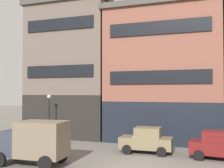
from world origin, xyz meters
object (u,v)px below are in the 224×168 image
Objects in this scene: sedan_light at (219,145)px; pedestrian_officer at (19,132)px; sedan_dark at (146,140)px; streetlamp_curbside at (49,111)px; delivery_truck_near at (34,141)px.

sedan_light reaches higher than pedestrian_officer.
pedestrian_officer is (-15.65, 0.21, 0.07)m from sedan_light.
sedan_dark is 4.86m from sedan_light.
pedestrian_officer is 0.44× the size of streetlamp_curbside.
delivery_truck_near is 1.08× the size of streetlamp_curbside.
sedan_light is at bearing -0.77° from pedestrian_officer.
streetlamp_curbside is at bearing 115.59° from delivery_truck_near.
streetlamp_curbside reaches higher than sedan_light.
delivery_truck_near reaches higher than sedan_dark.
delivery_truck_near is 1.15× the size of sedan_light.
sedan_light is 2.14× the size of pedestrian_officer.
delivery_truck_near is at bearing -154.34° from sedan_light.
pedestrian_officer is 3.00m from streetlamp_curbside.
delivery_truck_near is at bearing -64.41° from streetlamp_curbside.
delivery_truck_near is 1.19× the size of sedan_dark.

